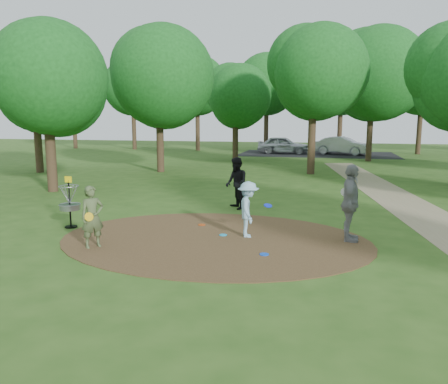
# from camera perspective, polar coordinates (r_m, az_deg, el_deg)

# --- Properties ---
(ground) EXTENTS (100.00, 100.00, 0.00)m
(ground) POSITION_cam_1_polar(r_m,az_deg,el_deg) (11.83, -1.34, -6.20)
(ground) COLOR #2D5119
(ground) RESTS_ON ground
(dirt_clearing) EXTENTS (8.40, 8.40, 0.02)m
(dirt_clearing) POSITION_cam_1_polar(r_m,az_deg,el_deg) (11.83, -1.34, -6.16)
(dirt_clearing) COLOR #47301C
(dirt_clearing) RESTS_ON ground
(parking_lot) EXTENTS (14.00, 8.00, 0.01)m
(parking_lot) POSITION_cam_1_polar(r_m,az_deg,el_deg) (41.15, 12.03, 4.87)
(parking_lot) COLOR black
(parking_lot) RESTS_ON ground
(player_observer_with_disc) EXTENTS (0.67, 0.68, 1.58)m
(player_observer_with_disc) POSITION_cam_1_polar(r_m,az_deg,el_deg) (11.39, -16.81, -3.15)
(player_observer_with_disc) COLOR #495933
(player_observer_with_disc) RESTS_ON ground
(player_throwing_with_disc) EXTENTS (1.09, 1.11, 1.54)m
(player_throwing_with_disc) POSITION_cam_1_polar(r_m,az_deg,el_deg) (11.90, 3.17, -2.30)
(player_throwing_with_disc) COLOR #8CBAD1
(player_throwing_with_disc) RESTS_ON ground
(player_walking_with_disc) EXTENTS (1.08, 1.14, 1.86)m
(player_walking_with_disc) POSITION_cam_1_polar(r_m,az_deg,el_deg) (15.62, 1.63, 1.15)
(player_walking_with_disc) COLOR black
(player_walking_with_disc) RESTS_ON ground
(player_waiting_with_disc) EXTENTS (0.59, 1.24, 2.05)m
(player_waiting_with_disc) POSITION_cam_1_polar(r_m,az_deg,el_deg) (11.88, 16.17, -1.43)
(player_waiting_with_disc) COLOR gray
(player_waiting_with_disc) RESTS_ON ground
(disc_ground_cyan) EXTENTS (0.22, 0.22, 0.02)m
(disc_ground_cyan) POSITION_cam_1_polar(r_m,az_deg,el_deg) (12.15, -0.12, -5.63)
(disc_ground_cyan) COLOR #1BA2DA
(disc_ground_cyan) RESTS_ON dirt_clearing
(disc_ground_blue) EXTENTS (0.22, 0.22, 0.02)m
(disc_ground_blue) POSITION_cam_1_polar(r_m,az_deg,el_deg) (10.52, 5.27, -8.10)
(disc_ground_blue) COLOR blue
(disc_ground_blue) RESTS_ON dirt_clearing
(disc_ground_red) EXTENTS (0.22, 0.22, 0.02)m
(disc_ground_red) POSITION_cam_1_polar(r_m,az_deg,el_deg) (13.32, -2.92, -4.29)
(disc_ground_red) COLOR #B33C11
(disc_ground_red) RESTS_ON dirt_clearing
(car_left) EXTENTS (4.76, 2.02, 1.61)m
(car_left) POSITION_cam_1_polar(r_m,az_deg,el_deg) (41.20, 7.73, 6.11)
(car_left) COLOR #B8BBC0
(car_left) RESTS_ON ground
(car_right) EXTENTS (5.20, 3.23, 1.62)m
(car_right) POSITION_cam_1_polar(r_m,az_deg,el_deg) (41.03, 15.20, 5.86)
(car_right) COLOR #AEB0B6
(car_right) RESTS_ON ground
(disc_golf_basket) EXTENTS (0.63, 0.63, 1.54)m
(disc_golf_basket) POSITION_cam_1_polar(r_m,az_deg,el_deg) (13.71, -19.55, -0.82)
(disc_golf_basket) COLOR black
(disc_golf_basket) RESTS_ON ground
(tree_ring) EXTENTS (37.00, 46.25, 9.75)m
(tree_ring) POSITION_cam_1_polar(r_m,az_deg,el_deg) (20.53, 12.76, 15.10)
(tree_ring) COLOR #332316
(tree_ring) RESTS_ON ground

